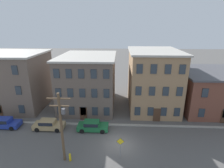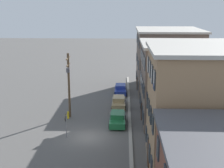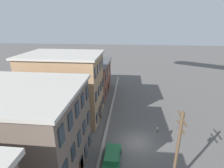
{
  "view_description": "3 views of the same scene",
  "coord_description": "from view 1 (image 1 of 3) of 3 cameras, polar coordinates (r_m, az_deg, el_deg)",
  "views": [
    {
      "loc": [
        -0.06,
        -18.71,
        14.3
      ],
      "look_at": [
        -1.13,
        4.53,
        6.58
      ],
      "focal_mm": 28.0,
      "sensor_mm": 36.0,
      "label": 1
    },
    {
      "loc": [
        30.67,
        3.76,
        13.7
      ],
      "look_at": [
        0.8,
        2.58,
        6.08
      ],
      "focal_mm": 50.0,
      "sensor_mm": 36.0,
      "label": 2
    },
    {
      "loc": [
        -19.12,
        1.47,
        15.0
      ],
      "look_at": [
        1.58,
        3.6,
        7.46
      ],
      "focal_mm": 28.0,
      "sensor_mm": 36.0,
      "label": 3
    }
  ],
  "objects": [
    {
      "name": "utility_pole",
      "position": [
        19.45,
        -16.14,
        -12.54
      ],
      "size": [
        2.4,
        0.44,
        8.07
      ],
      "color": "brown",
      "rests_on": "ground_plane"
    },
    {
      "name": "kerb_strip",
      "position": [
        27.22,
        2.43,
        -13.16
      ],
      "size": [
        56.0,
        0.36,
        0.16
      ],
      "primitive_type": "cube",
      "color": "#9E998E",
      "rests_on": "ground_plane"
    },
    {
      "name": "fire_hydrant",
      "position": [
        21.53,
        -13.56,
        -22.17
      ],
      "size": [
        0.24,
        0.34,
        0.96
      ],
      "color": "yellow",
      "rests_on": "ground_plane"
    },
    {
      "name": "apartment_far",
      "position": [
        32.1,
        13.08,
        1.47
      ],
      "size": [
        8.6,
        11.55,
        10.45
      ],
      "color": "#9E7A56",
      "rests_on": "ground_plane"
    },
    {
      "name": "car_blue",
      "position": [
        30.87,
        -31.71,
        -10.67
      ],
      "size": [
        4.4,
        1.92,
        1.43
      ],
      "color": "#233899",
      "rests_on": "ground_plane"
    },
    {
      "name": "car_tan",
      "position": [
        27.61,
        -20.02,
        -12.26
      ],
      "size": [
        4.4,
        1.92,
        1.43
      ],
      "color": "tan",
      "rests_on": "ground_plane"
    },
    {
      "name": "apartment_corner",
      "position": [
        36.62,
        -29.75,
        1.18
      ],
      "size": [
        12.08,
        10.17,
        9.98
      ],
      "color": "#66564C",
      "rests_on": "ground_plane"
    },
    {
      "name": "caution_sign",
      "position": [
        20.65,
        2.72,
        -19.17
      ],
      "size": [
        0.89,
        0.08,
        2.61
      ],
      "color": "slate",
      "rests_on": "ground_plane"
    },
    {
      "name": "ground_plane",
      "position": [
        23.55,
        2.36,
        -19.05
      ],
      "size": [
        200.0,
        200.0,
        0.0
      ],
      "primitive_type": "plane",
      "color": "#565451"
    },
    {
      "name": "apartment_annex",
      "position": [
        36.12,
        29.23,
        -1.54
      ],
      "size": [
        11.3,
        11.86,
        6.88
      ],
      "color": "brown",
      "rests_on": "ground_plane"
    },
    {
      "name": "apartment_midblock",
      "position": [
        32.51,
        -7.58,
        1.09
      ],
      "size": [
        9.8,
        12.2,
        9.45
      ],
      "color": "#66564C",
      "rests_on": "ground_plane"
    },
    {
      "name": "car_green",
      "position": [
        25.91,
        -6.4,
        -13.31
      ],
      "size": [
        4.4,
        1.92,
        1.43
      ],
      "color": "#1E6638",
      "rests_on": "ground_plane"
    }
  ]
}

